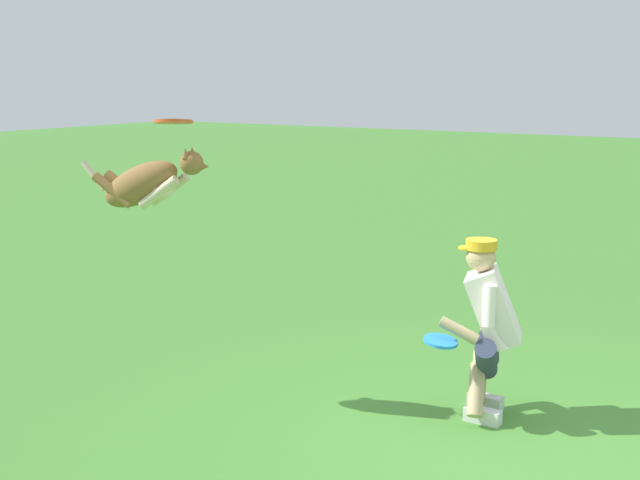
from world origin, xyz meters
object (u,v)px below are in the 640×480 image
(frisbee_flying, at_px, (174,122))
(frisbee_held, at_px, (441,341))
(dog, at_px, (147,183))
(person, at_px, (488,323))

(frisbee_flying, xyz_separation_m, frisbee_held, (-1.79, -0.67, -1.49))
(dog, relative_size, frisbee_held, 4.26)
(frisbee_flying, bearing_deg, frisbee_held, -159.58)
(person, height_order, frisbee_held, person)
(person, distance_m, frisbee_flying, 2.64)
(person, relative_size, frisbee_flying, 4.67)
(frisbee_flying, distance_m, frisbee_held, 2.43)
(person, distance_m, dog, 2.65)
(person, bearing_deg, frisbee_flying, 8.49)
(dog, bearing_deg, frisbee_held, 5.31)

